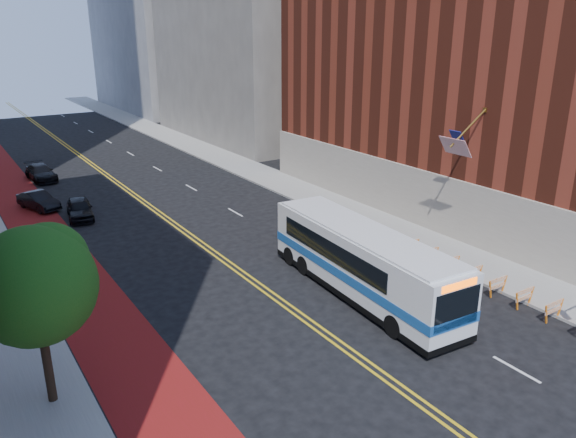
# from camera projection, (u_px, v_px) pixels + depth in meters

# --- Properties ---
(ground) EXTENTS (160.00, 160.00, 0.00)m
(ground) POSITION_uv_depth(u_px,v_px,m) (394.00, 384.00, 21.73)
(ground) COLOR black
(ground) RESTS_ON ground
(sidewalk_right) EXTENTS (4.00, 140.00, 0.15)m
(sidewalk_right) POSITION_uv_depth(u_px,v_px,m) (264.00, 175.00, 51.64)
(sidewalk_right) COLOR gray
(sidewalk_right) RESTS_ON ground
(bus_lane_paint) EXTENTS (3.60, 140.00, 0.01)m
(bus_lane_paint) POSITION_uv_depth(u_px,v_px,m) (29.00, 214.00, 41.27)
(bus_lane_paint) COLOR maroon
(bus_lane_paint) RESTS_ON ground
(center_line_inner) EXTENTS (0.14, 140.00, 0.01)m
(center_line_inner) POSITION_uv_depth(u_px,v_px,m) (134.00, 197.00, 45.36)
(center_line_inner) COLOR gold
(center_line_inner) RESTS_ON ground
(center_line_outer) EXTENTS (0.14, 140.00, 0.01)m
(center_line_outer) POSITION_uv_depth(u_px,v_px,m) (139.00, 196.00, 45.55)
(center_line_outer) COLOR gold
(center_line_outer) RESTS_ON ground
(lane_dashes) EXTENTS (0.14, 98.20, 0.01)m
(lane_dashes) POSITION_uv_depth(u_px,v_px,m) (157.00, 169.00, 54.26)
(lane_dashes) COLOR silver
(lane_dashes) RESTS_ON ground
(brick_building) EXTENTS (18.73, 36.00, 22.00)m
(brick_building) POSITION_uv_depth(u_px,v_px,m) (517.00, 58.00, 38.98)
(brick_building) COLOR maroon
(brick_building) RESTS_ON ground
(construction_barriers) EXTENTS (1.42, 10.91, 1.00)m
(construction_barriers) POSITION_uv_depth(u_px,v_px,m) (485.00, 278.00, 29.18)
(construction_barriers) COLOR orange
(construction_barriers) RESTS_ON ground
(street_tree) EXTENTS (4.20, 4.20, 6.70)m
(street_tree) POSITION_uv_depth(u_px,v_px,m) (36.00, 281.00, 19.09)
(street_tree) COLOR black
(street_tree) RESTS_ON sidewalk_left
(transit_bus) EXTENTS (3.62, 13.01, 3.54)m
(transit_bus) POSITION_uv_depth(u_px,v_px,m) (361.00, 260.00, 28.46)
(transit_bus) COLOR white
(transit_bus) RESTS_ON ground
(car_a) EXTENTS (2.36, 4.43, 1.43)m
(car_a) POSITION_uv_depth(u_px,v_px,m) (80.00, 209.00, 40.17)
(car_a) COLOR black
(car_a) RESTS_ON ground
(car_b) EXTENTS (2.67, 4.26, 1.32)m
(car_b) POSITION_uv_depth(u_px,v_px,m) (39.00, 201.00, 42.16)
(car_b) COLOR black
(car_b) RESTS_ON ground
(car_c) EXTENTS (2.28, 4.87, 1.37)m
(car_c) POSITION_uv_depth(u_px,v_px,m) (41.00, 173.00, 50.07)
(car_c) COLOR black
(car_c) RESTS_ON ground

